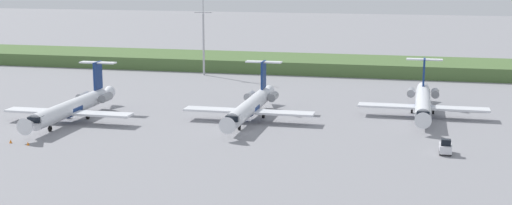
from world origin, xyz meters
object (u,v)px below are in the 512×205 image
object	(u,v)px
regional_jet_nearest	(73,107)
regional_jet_second	(251,106)
safety_cone_front_marker	(11,141)
regional_jet_third	(423,102)
antenna_mast	(203,35)
safety_cone_mid_marker	(28,144)
baggage_tug	(446,147)

from	to	relation	value
regional_jet_nearest	regional_jet_second	bearing A→B (deg)	14.57
safety_cone_front_marker	regional_jet_second	bearing A→B (deg)	37.09
regional_jet_third	safety_cone_front_marker	world-z (taller)	regional_jet_third
antenna_mast	regional_jet_nearest	bearing A→B (deg)	-97.30
regional_jet_third	safety_cone_front_marker	size ratio (longest dim) A/B	56.36
regional_jet_nearest	safety_cone_mid_marker	size ratio (longest dim) A/B	56.36
regional_jet_second	regional_jet_third	xyz separation A→B (m)	(29.38, 10.35, 0.00)
regional_jet_second	baggage_tug	xyz separation A→B (m)	(32.59, -15.84, -1.53)
baggage_tug	regional_jet_third	bearing A→B (deg)	96.98
regional_jet_third	baggage_tug	xyz separation A→B (m)	(3.21, -26.20, -1.53)
regional_jet_second	regional_jet_third	bearing A→B (deg)	19.41
antenna_mast	safety_cone_front_marker	size ratio (longest dim) A/B	42.52
regional_jet_second	baggage_tug	bearing A→B (deg)	-25.93
regional_jet_third	safety_cone_front_marker	distance (m)	70.43
regional_jet_second	safety_cone_mid_marker	bearing A→B (deg)	-139.12
regional_jet_third	antenna_mast	bearing A→B (deg)	145.07
safety_cone_mid_marker	safety_cone_front_marker	bearing A→B (deg)	169.12
regional_jet_nearest	regional_jet_third	world-z (taller)	same
safety_cone_front_marker	baggage_tug	bearing A→B (deg)	7.35
regional_jet_nearest	regional_jet_second	distance (m)	30.95
regional_jet_second	regional_jet_third	distance (m)	31.15
regional_jet_nearest	baggage_tug	distance (m)	63.08
baggage_tug	safety_cone_mid_marker	distance (m)	61.90
baggage_tug	regional_jet_second	bearing A→B (deg)	154.07
regional_jet_nearest	antenna_mast	distance (m)	55.59
regional_jet_nearest	safety_cone_front_marker	xyz separation A→B (m)	(-2.02, -16.39, -2.26)
regional_jet_nearest	baggage_tug	size ratio (longest dim) A/B	9.69
regional_jet_third	antenna_mast	xyz separation A→B (m)	(-52.32, 36.54, 7.17)
safety_cone_mid_marker	regional_jet_nearest	bearing A→B (deg)	94.34
regional_jet_third	safety_cone_mid_marker	world-z (taller)	regional_jet_third
antenna_mast	regional_jet_second	bearing A→B (deg)	-63.93
baggage_tug	safety_cone_mid_marker	size ratio (longest dim) A/B	5.82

